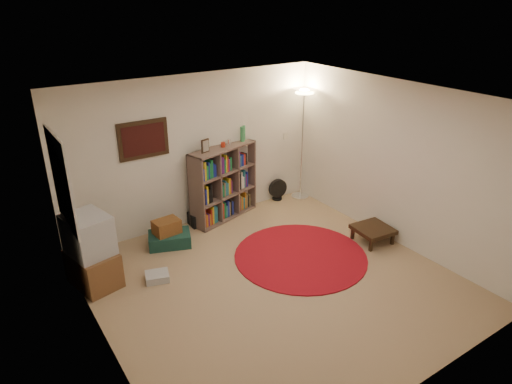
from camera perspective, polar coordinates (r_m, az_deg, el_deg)
room at (r=5.73m, az=1.77°, el=-0.72°), size 4.54×4.54×2.54m
bookshelf at (r=7.81m, az=-4.22°, el=0.97°), size 1.33×0.70×1.54m
floor_lamp at (r=8.30m, az=5.98°, el=10.33°), size 0.46×0.46×2.08m
floor_fan at (r=8.63m, az=2.73°, el=0.31°), size 0.36×0.20×0.41m
tv_stand at (r=6.43m, az=-19.91°, el=-7.08°), size 0.63×0.79×1.02m
dvd_box at (r=6.50m, az=-12.25°, el=-10.30°), size 0.38×0.34×0.10m
suitcase at (r=7.26m, az=-10.74°, el=-5.81°), size 0.74×0.61×0.21m
wicker_basket at (r=7.17m, az=-11.11°, el=-4.29°), size 0.41×0.31×0.22m
duffel_bag at (r=7.80m, az=-7.14°, el=-3.30°), size 0.32×0.27×0.22m
red_rug at (r=6.93m, az=5.58°, el=-7.94°), size 1.98×1.98×0.02m
side_table at (r=7.41m, az=14.43°, el=-4.59°), size 0.60×0.60×0.25m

